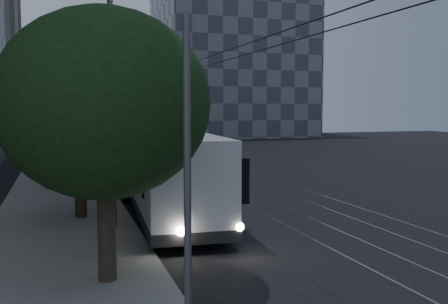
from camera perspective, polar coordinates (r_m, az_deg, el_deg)
name	(u,v)px	position (r m, az deg, el deg)	size (l,w,h in m)	color
ground	(254,213)	(20.72, 3.45, -6.96)	(120.00, 120.00, 0.00)	black
sidewalk	(61,165)	(39.06, -18.10, -1.44)	(5.00, 90.00, 0.15)	gray
tram_rails	(191,162)	(40.33, -3.75, -1.11)	(4.52, 90.00, 0.02)	gray
overhead_wires	(95,119)	(38.93, -14.51, 3.63)	(2.23, 90.00, 6.00)	black
building_distant_right	(231,59)	(78.49, 0.86, 10.64)	(22.00, 18.00, 24.00)	#3E454F
trolleybus	(166,169)	(20.71, -6.69, -1.98)	(3.50, 13.05, 5.63)	silver
pickup_silver	(141,164)	(32.11, -9.50, -1.38)	(2.53, 5.48, 1.52)	#A1A4A8
car_white_a	(133,163)	(33.33, -10.39, -1.19)	(1.75, 4.36, 1.48)	silver
car_white_b	(127,155)	(38.79, -11.05, -0.31)	(2.13, 5.24, 1.52)	silver
car_white_c	(98,148)	(46.07, -14.17, 0.45)	(1.60, 4.59, 1.51)	silver
car_white_d	(96,147)	(48.58, -14.38, 0.54)	(1.52, 3.77, 1.29)	white
tree_0	(104,104)	(12.11, -13.54, 5.32)	(5.02, 5.02, 6.66)	black
tree_1	(79,113)	(19.65, -16.29, 4.32)	(3.88, 3.88, 5.90)	black
tree_2	(79,102)	(28.33, -16.26, 5.52)	(4.56, 4.56, 6.72)	black
tree_3	(74,108)	(38.38, -16.77, 4.80)	(5.40, 5.40, 6.74)	black
tree_4	(71,104)	(46.17, -17.04, 5.29)	(5.08, 5.08, 7.00)	black
tree_5	(67,110)	(52.92, -17.55, 4.63)	(4.35, 4.35, 6.14)	black
streetlamp_near	(123,69)	(17.59, -11.44, 9.31)	(2.27, 0.44, 9.30)	#555557
streetlamp_far	(91,92)	(42.71, -14.92, 6.65)	(2.27, 0.44, 9.31)	#555557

